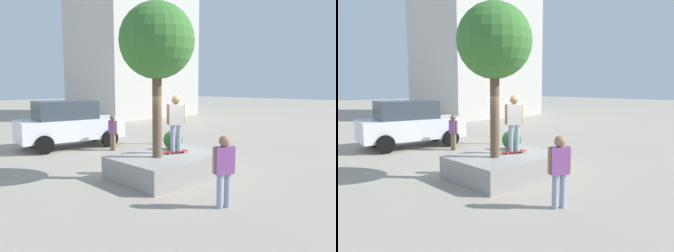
{
  "view_description": "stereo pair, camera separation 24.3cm",
  "coord_description": "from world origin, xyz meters",
  "views": [
    {
      "loc": [
        -7.46,
        -7.6,
        2.82
      ],
      "look_at": [
        -0.46,
        -0.37,
        1.58
      ],
      "focal_mm": 35.34,
      "sensor_mm": 36.0,
      "label": 1
    },
    {
      "loc": [
        -7.29,
        -7.76,
        2.82
      ],
      "look_at": [
        -0.46,
        -0.37,
        1.58
      ],
      "focal_mm": 35.34,
      "sensor_mm": 36.0,
      "label": 2
    }
  ],
  "objects": [
    {
      "name": "plaza_tree",
      "position": [
        -0.92,
        -0.37,
        4.06
      ],
      "size": [
        2.21,
        2.21,
        4.53
      ],
      "color": "brown",
      "rests_on": "planter_ledge"
    },
    {
      "name": "planter_ledge",
      "position": [
        -0.46,
        -0.37,
        0.34
      ],
      "size": [
        3.28,
        2.4,
        0.68
      ],
      "primitive_type": "cube",
      "color": "gray",
      "rests_on": "ground"
    },
    {
      "name": "ground_plane",
      "position": [
        0.0,
        0.0,
        0.0
      ],
      "size": [
        120.0,
        120.0,
        0.0
      ],
      "primitive_type": "plane",
      "color": "#9E9384"
    },
    {
      "name": "skateboard",
      "position": [
        -0.13,
        -0.38,
        0.74
      ],
      "size": [
        0.82,
        0.46,
        0.07
      ],
      "color": "#A51E1E",
      "rests_on": "planter_ledge"
    },
    {
      "name": "traffic_light_corner",
      "position": [
        3.08,
        4.25,
        3.31
      ],
      "size": [
        0.32,
        0.36,
        4.89
      ],
      "color": "black",
      "rests_on": "ground"
    },
    {
      "name": "skateboarder",
      "position": [
        -0.13,
        -0.38,
        1.77
      ],
      "size": [
        0.53,
        0.41,
        1.76
      ],
      "color": "#8C9EB7",
      "rests_on": "skateboard"
    },
    {
      "name": "boxwood_shrub",
      "position": [
        0.27,
        0.15,
        1.01
      ],
      "size": [
        0.65,
        0.65,
        0.65
      ],
      "primitive_type": "sphere",
      "color": "#2D6628",
      "rests_on": "planter_ledge"
    },
    {
      "name": "bystander_watching",
      "position": [
        -1.4,
        -3.19,
        0.98
      ],
      "size": [
        0.53,
        0.37,
        1.7
      ],
      "color": "#8C9EB7",
      "rests_on": "ground"
    },
    {
      "name": "brick_midrise",
      "position": [
        12.0,
        17.34,
        8.51
      ],
      "size": [
        9.65,
        8.08,
        17.01
      ],
      "primitive_type": "cube",
      "color": "beige",
      "rests_on": "ground"
    },
    {
      "name": "police_car",
      "position": [
        -0.28,
        6.3,
        1.09
      ],
      "size": [
        4.83,
        2.69,
        2.14
      ],
      "color": "white",
      "rests_on": "ground"
    },
    {
      "name": "pedestrian_crossing",
      "position": [
        0.72,
        4.31,
        0.89
      ],
      "size": [
        0.24,
        0.52,
        1.54
      ],
      "color": "#847056",
      "rests_on": "ground"
    }
  ]
}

